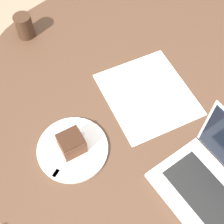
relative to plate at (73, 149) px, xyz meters
The scene contains 8 objects.
ground_plane 0.85m from the plate, 52.22° to the right, with size 12.00×12.00×0.00m, color gray.
dining_table 0.37m from the plate, 52.22° to the right, with size 1.26×1.26×0.77m.
paper_document 0.33m from the plate, 55.12° to the right, with size 0.39×0.38×0.00m.
plate is the anchor object (origin of this frame).
cake_slice 0.04m from the plate, 44.49° to the right, with size 0.09×0.10×0.07m.
fork 0.04m from the plate, 148.81° to the left, with size 0.15×0.11×0.00m.
coffee_glass 0.54m from the plate, 18.15° to the left, with size 0.07×0.07×0.09m.
laptop 0.44m from the plate, 112.48° to the right, with size 0.37×0.34×0.23m.
Camera 1 is at (-0.62, 0.18, 1.68)m, focal length 50.00 mm.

